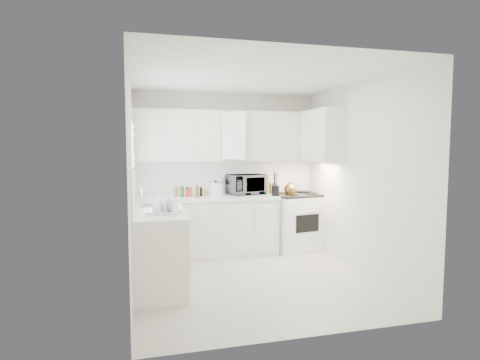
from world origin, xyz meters
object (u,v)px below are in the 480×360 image
object	(u,v)px
rice_cooker	(216,188)
utensil_crock	(276,184)
microwave	(246,182)
tea_kettle	(290,188)
dish_rack	(165,204)
stove	(297,214)

from	to	relation	value
rice_cooker	utensil_crock	size ratio (longest dim) A/B	0.61
microwave	rice_cooker	world-z (taller)	microwave
tea_kettle	dish_rack	distance (m)	2.43
tea_kettle	microwave	xyz separation A→B (m)	(-0.65, 0.31, 0.09)
stove	microwave	distance (m)	1.01
tea_kettle	utensil_crock	xyz separation A→B (m)	(-0.27, -0.04, 0.09)
tea_kettle	dish_rack	size ratio (longest dim) A/B	0.67
microwave	tea_kettle	bearing A→B (deg)	-39.96
utensil_crock	dish_rack	distance (m)	2.18
tea_kettle	utensil_crock	distance (m)	0.29
rice_cooker	microwave	bearing A→B (deg)	8.82
microwave	dish_rack	world-z (taller)	microwave
utensil_crock	dish_rack	xyz separation A→B (m)	(-1.81, -1.22, -0.09)
stove	utensil_crock	xyz separation A→B (m)	(-0.45, -0.20, 0.54)
utensil_crock	dish_rack	size ratio (longest dim) A/B	1.03
microwave	utensil_crock	bearing A→B (deg)	-57.30
microwave	dish_rack	size ratio (longest dim) A/B	1.54
microwave	stove	bearing A→B (deg)	-24.84
tea_kettle	rice_cooker	distance (m)	1.20
microwave	rice_cooker	size ratio (longest dim) A/B	2.44
microwave	utensil_crock	world-z (taller)	microwave
tea_kettle	stove	bearing A→B (deg)	31.63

